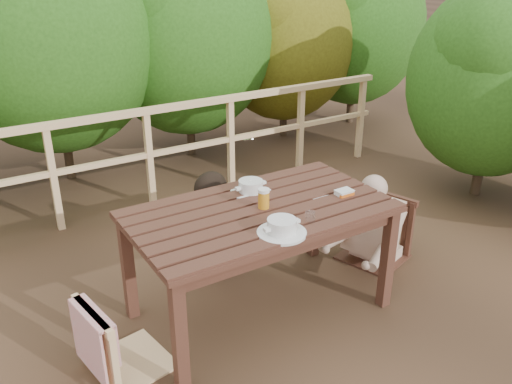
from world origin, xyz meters
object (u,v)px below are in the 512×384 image
table (260,262)px  beer_glass (264,200)px  diner_right (382,187)px  soup_far (251,187)px  butter_tub (344,193)px  chair_right (378,205)px  bread_roll (286,222)px  tumbler (310,217)px  soup_near (282,227)px  chair_left (124,302)px  chair_far (200,212)px  woman (197,191)px

table → beer_glass: bearing=-30.4°
diner_right → soup_far: size_ratio=4.44×
table → beer_glass: (0.02, -0.01, 0.47)m
beer_glass → butter_tub: 0.59m
table → diner_right: 1.24m
chair_right → bread_roll: bearing=-88.6°
tumbler → bread_roll: bearing=173.2°
bread_roll → soup_near: bearing=-142.9°
chair_right → beer_glass: size_ratio=6.48×
diner_right → butter_tub: (-0.61, -0.24, 0.18)m
soup_near → soup_far: bearing=75.8°
chair_left → soup_near: bearing=-117.5°
diner_right → butter_tub: diner_right is taller
chair_far → soup_near: size_ratio=2.93×
chair_right → diner_right: 0.16m
soup_near → tumbler: 0.24m
chair_left → chair_far: chair_left is taller
table → diner_right: (1.21, 0.10, 0.24)m
chair_left → chair_right: 2.16m
diner_right → tumbler: 1.14m
tumbler → chair_left: bearing=166.9°
beer_glass → chair_left: bearing=-177.9°
woman → butter_tub: 1.19m
diner_right → butter_tub: size_ratio=10.59×
soup_far → beer_glass: bearing=-103.9°
chair_far → chair_right: bearing=-46.6°
table → bread_roll: 0.52m
table → woman: (-0.05, 0.84, 0.23)m
chair_far → woman: size_ratio=0.71×
table → tumbler: tumbler is taller
bread_roll → butter_tub: (0.60, 0.16, -0.01)m
beer_glass → butter_tub: bearing=-11.8°
woman → tumbler: woman is taller
bread_roll → butter_tub: bread_roll is taller
chair_right → beer_glass: bearing=-101.6°
table → bread_roll: (0.00, -0.30, 0.43)m
woman → tumbler: size_ratio=16.91×
soup_far → beer_glass: size_ratio=1.92×
woman → soup_near: bearing=72.8°
diner_right → woman: bearing=42.4°
soup_near → butter_tub: (0.67, 0.21, -0.02)m
woman → bread_roll: (0.05, -1.14, 0.21)m
bread_roll → table: bearing=90.7°
woman → table: bearing=77.0°
tumbler → chair_right: bearing=22.5°
soup_far → woman: bearing=103.4°
chair_left → bread_roll: chair_left is taller
bread_roll → tumbler: bread_roll is taller
chair_right → woman: bearing=-138.2°
table → bread_roll: bearing=-89.3°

